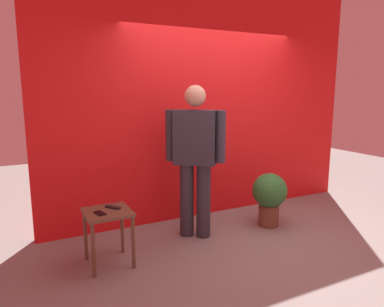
# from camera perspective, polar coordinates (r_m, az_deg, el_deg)

# --- Properties ---
(ground_plane) EXTENTS (12.00, 12.00, 0.00)m
(ground_plane) POSITION_cam_1_polar(r_m,az_deg,el_deg) (4.26, 11.22, -13.97)
(ground_plane) COLOR gray
(back_wall_red) EXTENTS (4.63, 0.12, 3.33)m
(back_wall_red) POSITION_cam_1_polar(r_m,az_deg,el_deg) (4.91, 2.93, 9.44)
(back_wall_red) COLOR red
(back_wall_red) RESTS_ON ground_plane
(standing_person) EXTENTS (0.62, 0.53, 1.78)m
(standing_person) POSITION_cam_1_polar(r_m,az_deg,el_deg) (4.11, 0.51, -0.07)
(standing_person) COLOR #2D2D38
(standing_person) RESTS_ON ground_plane
(side_table) EXTENTS (0.44, 0.44, 0.56)m
(side_table) POSITION_cam_1_polar(r_m,az_deg,el_deg) (3.67, -13.30, -10.44)
(side_table) COLOR brown
(side_table) RESTS_ON ground_plane
(cell_phone) EXTENTS (0.10, 0.16, 0.01)m
(cell_phone) POSITION_cam_1_polar(r_m,az_deg,el_deg) (3.57, -14.53, -9.23)
(cell_phone) COLOR black
(cell_phone) RESTS_ON side_table
(tv_remote) EXTENTS (0.13, 0.17, 0.02)m
(tv_remote) POSITION_cam_1_polar(r_m,az_deg,el_deg) (3.70, -12.56, -8.39)
(tv_remote) COLOR black
(tv_remote) RESTS_ON side_table
(potted_plant) EXTENTS (0.44, 0.44, 0.69)m
(potted_plant) POSITION_cam_1_polar(r_m,az_deg,el_deg) (4.67, 12.30, -6.51)
(potted_plant) COLOR brown
(potted_plant) RESTS_ON ground_plane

